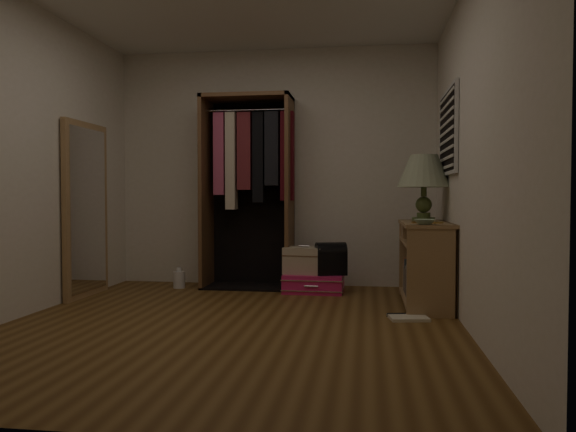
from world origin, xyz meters
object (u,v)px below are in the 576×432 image
at_px(console_bookshelf, 424,261).
at_px(black_bag, 331,258).
at_px(pink_suitcase, 314,283).
at_px(open_wardrobe, 251,175).
at_px(train_case, 304,260).
at_px(white_jug, 179,279).
at_px(floor_mirror, 86,210).
at_px(table_lamp, 424,173).

bearing_deg(console_bookshelf, black_bag, 151.39).
bearing_deg(console_bookshelf, pink_suitcase, 153.89).
relative_size(console_bookshelf, open_wardrobe, 0.55).
bearing_deg(open_wardrobe, train_case, -19.98).
xyz_separation_m(pink_suitcase, white_jug, (-1.45, 0.05, -0.00)).
bearing_deg(white_jug, black_bag, -3.05).
xyz_separation_m(floor_mirror, black_bag, (2.36, 0.51, -0.49)).
height_order(train_case, table_lamp, table_lamp).
bearing_deg(train_case, white_jug, -174.13).
bearing_deg(train_case, console_bookshelf, -16.15).
height_order(console_bookshelf, table_lamp, table_lamp).
bearing_deg(black_bag, table_lamp, -36.28).
height_order(console_bookshelf, pink_suitcase, console_bookshelf).
relative_size(open_wardrobe, train_case, 4.69).
xyz_separation_m(console_bookshelf, open_wardrobe, (-1.76, 0.74, 0.82)).
bearing_deg(floor_mirror, white_jug, 39.30).
height_order(black_bag, white_jug, black_bag).
relative_size(table_lamp, white_jug, 2.92).
bearing_deg(train_case, black_bag, 0.30).
bearing_deg(table_lamp, black_bag, 159.78).
distance_m(floor_mirror, train_case, 2.22).
xyz_separation_m(table_lamp, white_jug, (-2.51, 0.41, -1.11)).
bearing_deg(pink_suitcase, black_bag, -10.88).
xyz_separation_m(train_case, black_bag, (0.27, -0.04, 0.03)).
height_order(pink_suitcase, white_jug, white_jug).
distance_m(pink_suitcase, white_jug, 1.45).
bearing_deg(floor_mirror, table_lamp, 3.32).
height_order(console_bookshelf, train_case, console_bookshelf).
distance_m(console_bookshelf, pink_suitcase, 1.21).
bearing_deg(black_bag, open_wardrobe, 147.64).
height_order(train_case, white_jug, train_case).
bearing_deg(pink_suitcase, floor_mirror, -164.65).
xyz_separation_m(console_bookshelf, floor_mirror, (-3.24, -0.03, 0.46)).
relative_size(open_wardrobe, floor_mirror, 1.21).
height_order(open_wardrobe, white_jug, open_wardrobe).
height_order(console_bookshelf, white_jug, console_bookshelf).
height_order(train_case, black_bag, black_bag).
bearing_deg(console_bookshelf, white_jug, 167.27).
distance_m(console_bookshelf, table_lamp, 0.82).
bearing_deg(open_wardrobe, floor_mirror, -152.48).
bearing_deg(console_bookshelf, open_wardrobe, 157.27).
xyz_separation_m(pink_suitcase, table_lamp, (1.06, -0.36, 1.11)).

